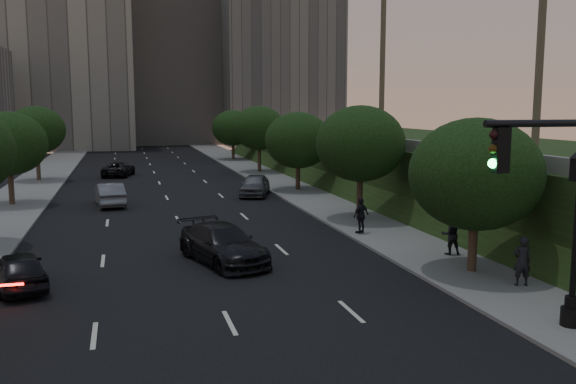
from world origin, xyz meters
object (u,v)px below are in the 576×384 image
object	(u,v)px
sedan_mid_left	(110,194)
sedan_far_left	(119,169)
pedestrian_b	(451,234)
pedestrian_a	(522,261)
sedan_near_left	(19,270)
sedan_far_right	(255,185)
sedan_near_right	(223,244)
street_lamp	(576,244)
pedestrian_c	(361,215)

from	to	relation	value
sedan_mid_left	sedan_far_left	bearing A→B (deg)	-98.31
pedestrian_b	pedestrian_a	bearing A→B (deg)	99.02
pedestrian_b	sedan_near_left	bearing A→B (deg)	8.86
sedan_far_right	sedan_far_left	bearing A→B (deg)	140.88
pedestrian_a	sedan_near_right	bearing A→B (deg)	-21.19
street_lamp	pedestrian_a	world-z (taller)	street_lamp
sedan_near_left	sedan_far_left	xyz separation A→B (m)	(3.40, 36.81, -0.01)
sedan_far_left	sedan_near_right	world-z (taller)	sedan_near_right
sedan_far_left	pedestrian_b	world-z (taller)	pedestrian_b
sedan_near_right	sedan_far_left	bearing A→B (deg)	80.39
sedan_mid_left	sedan_far_left	world-z (taller)	sedan_mid_left
sedan_far_right	pedestrian_b	size ratio (longest dim) A/B	2.71
sedan_near_left	pedestrian_b	bearing A→B (deg)	165.40
street_lamp	sedan_near_right	distance (m)	13.92
pedestrian_a	street_lamp	bearing A→B (deg)	86.57
street_lamp	sedan_near_left	bearing A→B (deg)	151.83
sedan_mid_left	sedan_near_left	bearing A→B (deg)	74.56
street_lamp	sedan_far_right	size ratio (longest dim) A/B	1.17
street_lamp	pedestrian_a	distance (m)	4.41
sedan_near_left	pedestrian_a	distance (m)	18.41
sedan_near_left	sedan_far_right	xyz separation A→B (m)	(13.29, 20.73, 0.11)
sedan_far_left	sedan_near_left	bearing A→B (deg)	98.30
sedan_far_right	sedan_near_right	bearing A→B (deg)	-86.87
sedan_near_left	sedan_far_left	world-z (taller)	sedan_near_left
sedan_near_right	pedestrian_a	bearing A→B (deg)	-50.89
sedan_mid_left	pedestrian_a	bearing A→B (deg)	115.41
street_lamp	sedan_mid_left	size ratio (longest dim) A/B	1.19
sedan_near_right	pedestrian_b	bearing A→B (deg)	-26.76
sedan_mid_left	sedan_far_left	xyz separation A→B (m)	(0.51, 18.06, -0.08)
sedan_near_left	sedan_far_left	bearing A→B (deg)	-110.04
sedan_far_right	street_lamp	bearing A→B (deg)	-64.41
pedestrian_b	sedan_near_right	bearing A→B (deg)	-1.27
street_lamp	sedan_far_right	world-z (taller)	street_lamp
pedestrian_c	street_lamp	bearing A→B (deg)	66.88
street_lamp	pedestrian_a	bearing A→B (deg)	73.67
sedan_near_right	pedestrian_a	xyz separation A→B (m)	(9.92, -6.71, 0.26)
pedestrian_c	pedestrian_b	bearing A→B (deg)	84.86
pedestrian_a	sedan_far_left	bearing A→B (deg)	-58.15
pedestrian_a	pedestrian_c	world-z (taller)	pedestrian_c
sedan_near_right	street_lamp	bearing A→B (deg)	-67.40
sedan_mid_left	sedan_near_right	world-z (taller)	sedan_near_right
sedan_far_right	pedestrian_b	distance (m)	21.14
street_lamp	sedan_mid_left	xyz separation A→B (m)	(-13.69, 27.62, -1.85)
street_lamp	sedan_far_left	size ratio (longest dim) A/B	1.12
sedan_near_left	sedan_near_right	world-z (taller)	sedan_near_right
sedan_near_left	sedan_mid_left	xyz separation A→B (m)	(2.89, 18.75, 0.07)
sedan_far_left	pedestrian_c	size ratio (longest dim) A/B	2.72
sedan_near_left	pedestrian_b	xyz separation A→B (m)	(17.70, 0.05, 0.33)
sedan_near_left	sedan_far_right	distance (m)	24.62
sedan_far_left	pedestrian_c	bearing A→B (deg)	124.71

